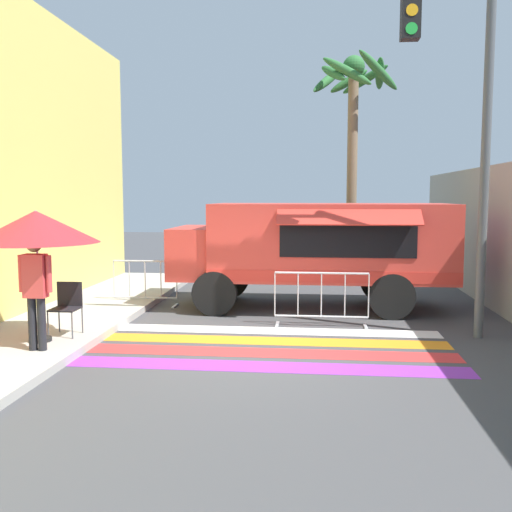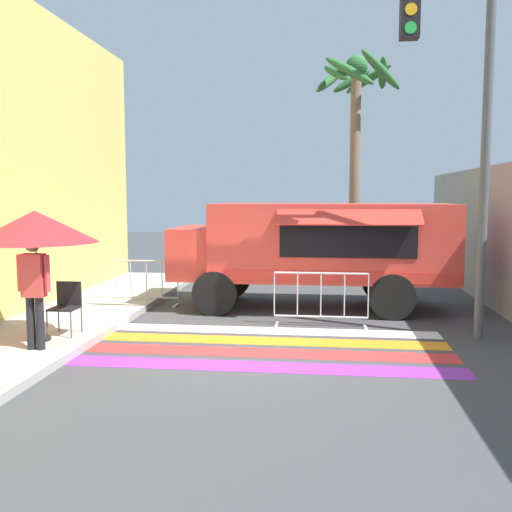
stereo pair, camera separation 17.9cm
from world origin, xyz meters
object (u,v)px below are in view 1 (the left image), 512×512
Objects in this scene: folding_chair at (67,303)px; palm_tree at (353,113)px; patio_umbrella at (36,227)px; food_truck at (309,244)px; traffic_signal_pole at (445,85)px; barricade_side at (145,284)px; barricade_front at (321,300)px; vendor_person at (36,286)px.

palm_tree is (5.26, 6.87, 4.11)m from folding_chair.
patio_umbrella is at bearing -130.03° from folding_chair.
food_truck is at bearing 42.54° from patio_umbrella.
traffic_signal_pole is 7.51m from folding_chair.
barricade_side is 0.24× the size of palm_tree.
patio_umbrella is 2.39× the size of folding_chair.
palm_tree reaches higher than patio_umbrella.
food_truck is at bearing -108.73° from palm_tree.
palm_tree reaches higher than folding_chair.
barricade_front is 0.29× the size of palm_tree.
patio_umbrella is at bearing -166.98° from traffic_signal_pole.
folding_chair is at bearing -127.45° from palm_tree.
food_truck is 4.08× the size of barricade_side.
traffic_signal_pole is (2.31, -2.46, 2.98)m from food_truck.
palm_tree is (1.14, 3.37, 3.34)m from food_truck.
barricade_side is at bearing 80.73° from patio_umbrella.
palm_tree reaches higher than barricade_front.
palm_tree is (0.89, 5.21, 4.27)m from barricade_front.
vendor_person is 0.96× the size of barricade_front.
barricade_side reaches higher than folding_chair.
food_truck is 5.95m from patio_umbrella.
palm_tree is at bearing 101.36° from traffic_signal_pole.
folding_chair is (-4.12, -3.50, -0.76)m from food_truck.
barricade_side is at bearing 69.43° from folding_chair.
barricade_front is (0.26, -1.84, -0.92)m from food_truck.
vendor_person is (-4.14, -4.54, -0.30)m from food_truck.
folding_chair is at bearing -139.66° from food_truck.
barricade_front is (4.37, 1.65, -0.16)m from folding_chair.
traffic_signal_pole reaches higher than palm_tree.
food_truck is 2.85× the size of patio_umbrella.
barricade_side is (-4.00, 1.65, -0.01)m from barricade_front.
traffic_signal_pole is at bearing 13.02° from patio_umbrella.
vendor_person is at bearing -105.31° from folding_chair.
barricade_side is (0.62, 3.82, -1.51)m from patio_umbrella.
patio_umbrella is 5.32m from barricade_front.
traffic_signal_pole is at bearing -20.58° from barricade_side.
traffic_signal_pole is 3.60× the size of barricade_front.
traffic_signal_pole reaches higher than vendor_person.
patio_umbrella is at bearing 111.87° from vendor_person.
barricade_front is (-2.06, 0.62, -3.90)m from traffic_signal_pole.
patio_umbrella reaches higher than barricade_side.
patio_umbrella is 1.22× the size of vendor_person.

